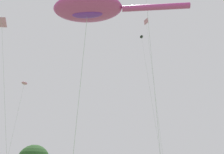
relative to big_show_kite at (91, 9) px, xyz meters
name	(u,v)px	position (x,y,z in m)	size (l,w,h in m)	color
big_show_kite	(91,9)	(0.00, 0.00, 0.00)	(6.69, 9.43, 14.56)	#CC3899
small_kite_streamer_purple	(2,30)	(-2.82, 6.88, -0.67)	(0.98, 5.01, 14.49)	pink
small_kite_box_yellow	(24,85)	(4.15, 13.55, -1.57)	(3.48, 3.95, 12.84)	pink
small_kite_delta_white	(142,42)	(13.06, 2.68, 4.77)	(3.09, 3.37, 19.78)	black
small_kite_tiny_distant	(148,34)	(14.82, 2.71, 7.03)	(2.64, 2.42, 23.67)	pink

